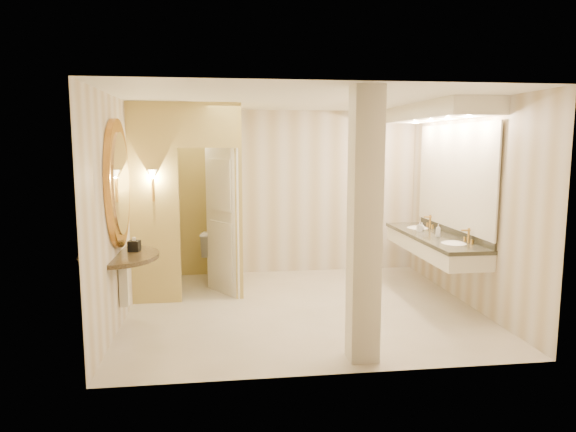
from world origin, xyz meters
name	(u,v)px	position (x,y,z in m)	size (l,w,h in m)	color
floor	(302,308)	(0.00, 0.00, 0.00)	(4.50, 4.50, 0.00)	beige
ceiling	(303,100)	(0.00, 0.00, 2.70)	(4.50, 4.50, 0.00)	white
wall_back	(284,192)	(0.00, 2.00, 1.35)	(4.50, 0.02, 2.70)	beige
wall_front	(337,233)	(0.00, -2.00, 1.35)	(4.50, 0.02, 2.70)	beige
wall_left	(122,210)	(-2.25, 0.00, 1.35)	(0.02, 4.00, 2.70)	beige
wall_right	(467,204)	(2.25, 0.00, 1.35)	(0.02, 4.00, 2.70)	beige
toilet_closet	(215,197)	(-1.13, 0.97, 1.39)	(1.50, 1.55, 2.70)	#CDBC6B
wall_sconce	(153,176)	(-1.93, 0.43, 1.73)	(0.14, 0.14, 0.42)	#BA8E3B
vanity	(438,182)	(1.98, 0.35, 1.63)	(0.75, 2.50, 2.09)	silver
console_shelf	(119,214)	(-2.21, -0.41, 1.35)	(1.13, 1.13, 2.02)	black
pillar	(365,227)	(0.35, -1.67, 1.35)	(0.29, 0.29, 2.70)	silver
tissue_box	(134,246)	(-2.08, -0.25, 0.94)	(0.13, 0.13, 0.13)	black
toilet	(218,255)	(-1.10, 1.53, 0.42)	(0.47, 0.82, 0.84)	white
soap_bottle_a	(420,227)	(1.86, 0.66, 0.95)	(0.06, 0.07, 0.14)	beige
soap_bottle_b	(422,226)	(1.94, 0.78, 0.93)	(0.09, 0.09, 0.11)	silver
soap_bottle_c	(438,231)	(1.93, 0.18, 0.97)	(0.07, 0.07, 0.18)	#C6B28C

